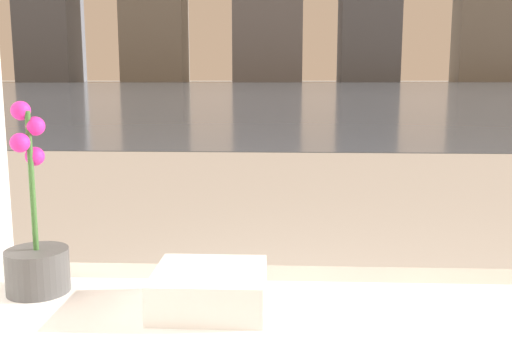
# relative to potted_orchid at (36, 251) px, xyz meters

# --- Properties ---
(potted_orchid) EXTENTS (0.14, 0.14, 0.42)m
(potted_orchid) POSITION_rel_potted_orchid_xyz_m (0.00, 0.00, 0.00)
(potted_orchid) COLOR #4C4C4C
(potted_orchid) RESTS_ON bathtub
(towel_stack) EXTENTS (0.23, 0.21, 0.08)m
(towel_stack) POSITION_rel_potted_orchid_xyz_m (0.39, -0.07, -0.05)
(towel_stack) COLOR white
(towel_stack) RESTS_ON bathtub
(harbor_water) EXTENTS (180.00, 110.00, 0.01)m
(harbor_water) POSITION_rel_potted_orchid_xyz_m (0.43, 61.19, -0.59)
(harbor_water) COLOR slate
(harbor_water) RESTS_ON ground_plane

